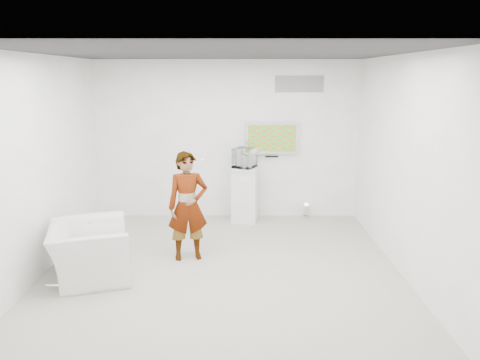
{
  "coord_description": "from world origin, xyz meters",
  "views": [
    {
      "loc": [
        0.25,
        -6.35,
        2.72
      ],
      "look_at": [
        0.25,
        0.6,
        1.15
      ],
      "focal_mm": 35.0,
      "sensor_mm": 36.0,
      "label": 1
    }
  ],
  "objects": [
    {
      "name": "pedestal",
      "position": [
        0.33,
        2.16,
        0.52
      ],
      "size": [
        0.57,
        0.57,
        1.04
      ],
      "primitive_type": "cube",
      "rotation": [
        0.0,
        0.0,
        -0.14
      ],
      "color": "silver",
      "rests_on": "room"
    },
    {
      "name": "wii_remote",
      "position": [
        -0.32,
        0.52,
        1.47
      ],
      "size": [
        0.04,
        0.14,
        0.03
      ],
      "primitive_type": "cube",
      "rotation": [
        0.0,
        0.0,
        -0.04
      ],
      "color": "silver",
      "rests_on": "person"
    },
    {
      "name": "room",
      "position": [
        0.0,
        0.0,
        1.5
      ],
      "size": [
        5.01,
        5.01,
        3.0
      ],
      "color": "#ACA99E",
      "rests_on": "ground"
    },
    {
      "name": "armchair",
      "position": [
        -1.8,
        -0.37,
        0.38
      ],
      "size": [
        1.3,
        1.4,
        0.75
      ],
      "primitive_type": "imported",
      "rotation": [
        0.0,
        0.0,
        1.87
      ],
      "color": "silver",
      "rests_on": "room"
    },
    {
      "name": "logo_decal",
      "position": [
        1.35,
        2.49,
        2.55
      ],
      "size": [
        0.9,
        0.02,
        0.3
      ],
      "primitive_type": "cube",
      "color": "gray",
      "rests_on": "room"
    },
    {
      "name": "console",
      "position": [
        0.33,
        2.16,
        1.15
      ],
      "size": [
        0.08,
        0.17,
        0.22
      ],
      "primitive_type": "cube",
      "rotation": [
        0.0,
        0.0,
        0.16
      ],
      "color": "silver",
      "rests_on": "pedestal"
    },
    {
      "name": "vitrine",
      "position": [
        0.33,
        2.16,
        1.22
      ],
      "size": [
        0.49,
        0.49,
        0.36
      ],
      "primitive_type": "cube",
      "rotation": [
        0.0,
        0.0,
        -0.45
      ],
      "color": "silver",
      "rests_on": "pedestal"
    },
    {
      "name": "person",
      "position": [
        -0.53,
        0.32,
        0.82
      ],
      "size": [
        0.67,
        0.51,
        1.63
      ],
      "primitive_type": "imported",
      "rotation": [
        0.0,
        0.0,
        0.23
      ],
      "color": "silver",
      "rests_on": "room"
    },
    {
      "name": "tv",
      "position": [
        0.85,
        2.45,
        1.55
      ],
      "size": [
        1.0,
        0.08,
        0.6
      ],
      "primitive_type": "cube",
      "color": "silver",
      "rests_on": "room"
    },
    {
      "name": "floor_uplight",
      "position": [
        1.53,
        2.34,
        0.14
      ],
      "size": [
        0.22,
        0.22,
        0.29
      ],
      "primitive_type": "cylinder",
      "rotation": [
        0.0,
        0.0,
        0.25
      ],
      "color": "silver",
      "rests_on": "room"
    }
  ]
}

